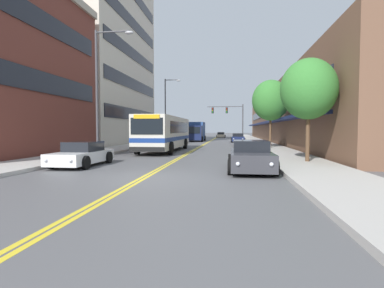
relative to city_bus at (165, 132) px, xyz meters
name	(u,v)px	position (x,y,z in m)	size (l,w,h in m)	color
ground_plane	(210,141)	(2.35, 22.45, -1.68)	(240.00, 240.00, 0.00)	#565659
sidewalk_left	(167,140)	(-4.80, 22.45, -1.59)	(3.30, 106.00, 0.18)	#B2ADA5
sidewalk_right	(255,141)	(9.50, 22.45, -1.59)	(3.30, 106.00, 0.18)	#B2ADA5
centre_line	(210,141)	(2.35, 22.45, -1.68)	(0.34, 106.00, 0.01)	yellow
office_tower_left	(89,41)	(-12.69, 11.66, 11.73)	(12.08, 20.27, 26.81)	beige
storefront_row_right	(294,116)	(15.38, 22.45, 2.24)	(9.10, 68.00, 7.84)	brown
city_bus	(165,132)	(0.00, 0.00, 0.00)	(2.89, 11.68, 2.96)	silver
car_white_parked_left_near	(82,155)	(-1.96, -11.16, -1.10)	(1.97, 4.47, 1.26)	white
car_charcoal_parked_left_mid	(170,140)	(-1.96, 11.28, -1.07)	(2.10, 4.20, 1.32)	#232328
car_dark_grey_parked_right_foreground	(251,157)	(6.65, -11.92, -1.04)	(2.07, 4.77, 1.39)	#38383D
car_navy_parked_right_mid	(238,138)	(6.75, 19.25, -1.06)	(2.09, 4.13, 1.32)	#19234C
car_champagne_moving_lead	(221,135)	(3.40, 43.98, -1.10)	(2.06, 4.70, 1.26)	beige
box_truck	(196,131)	(0.07, 22.25, -0.11)	(2.81, 6.59, 3.08)	#19234C
traffic_signal_mast	(230,115)	(5.56, 22.09, 2.50)	(5.68, 0.38, 5.87)	#47474C
street_lamp_left_near	(102,82)	(-2.59, -7.23, 3.26)	(2.60, 0.28, 8.29)	#47474C
street_lamp_left_far	(167,106)	(-2.68, 13.22, 3.35)	(2.14, 0.28, 8.57)	#47474C
street_tree_right_near	(309,89)	(9.84, -9.11, 2.36)	(2.96, 2.96, 5.50)	brown
street_tree_right_mid	(271,100)	(9.44, 3.29, 2.96)	(3.49, 3.49, 6.39)	brown
fire_hydrant	(269,149)	(8.30, -5.22, -1.08)	(0.30, 0.22, 0.84)	#B7B7BC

